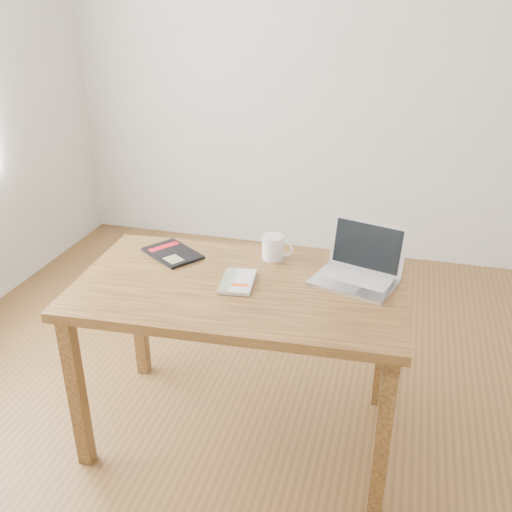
% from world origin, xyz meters
% --- Properties ---
extents(room, '(4.04, 4.04, 2.70)m').
position_xyz_m(room, '(-0.07, 0.00, 1.36)').
color(room, brown).
rests_on(room, ground).
extents(desk, '(1.35, 0.82, 0.75)m').
position_xyz_m(desk, '(-0.16, -0.05, 0.66)').
color(desk, brown).
rests_on(desk, ground).
extents(white_guidebook, '(0.15, 0.22, 0.02)m').
position_xyz_m(white_guidebook, '(-0.16, -0.05, 0.76)').
color(white_guidebook, silver).
rests_on(white_guidebook, desk).
extents(black_guidebook, '(0.30, 0.28, 0.01)m').
position_xyz_m(black_guidebook, '(-0.52, 0.13, 0.76)').
color(black_guidebook, black).
rests_on(black_guidebook, desk).
extents(laptop, '(0.37, 0.33, 0.22)m').
position_xyz_m(laptop, '(0.29, 0.11, 0.80)').
color(laptop, silver).
rests_on(laptop, desk).
extents(coffee_mug, '(0.14, 0.10, 0.10)m').
position_xyz_m(coffee_mug, '(-0.08, 0.21, 0.80)').
color(coffee_mug, white).
rests_on(coffee_mug, desk).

